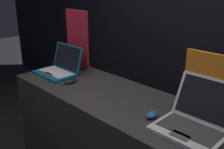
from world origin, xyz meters
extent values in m
cube|color=black|center=(0.00, 1.56, 1.40)|extent=(8.00, 0.05, 2.80)
cube|color=#0F5170|center=(-0.64, 0.24, 0.97)|extent=(0.36, 0.22, 0.02)
cube|color=#B7B7B7|center=(-0.64, 0.26, 0.98)|extent=(0.32, 0.16, 0.00)
cube|color=#3F3F42|center=(-0.64, 0.17, 0.98)|extent=(0.10, 0.05, 0.00)
cube|color=#0F5170|center=(-0.64, 0.38, 1.09)|extent=(0.36, 0.08, 0.22)
cube|color=black|center=(-0.64, 0.38, 1.09)|extent=(0.33, 0.06, 0.19)
ellipsoid|color=black|center=(-0.39, 0.22, 0.98)|extent=(0.06, 0.12, 0.03)
cube|color=black|center=(-0.64, 0.50, 0.97)|extent=(0.15, 0.07, 0.02)
cube|color=red|center=(-0.64, 0.50, 1.23)|extent=(0.28, 0.02, 0.50)
cube|color=#B7B7BC|center=(0.63, 0.23, 0.97)|extent=(0.36, 0.25, 0.02)
cube|color=#2D2D30|center=(0.63, 0.25, 0.98)|extent=(0.32, 0.18, 0.00)
cube|color=#3F3F42|center=(0.63, 0.15, 0.98)|extent=(0.10, 0.06, 0.00)
cube|color=#B7B7BC|center=(0.63, 0.41, 1.10)|extent=(0.36, 0.12, 0.24)
cube|color=black|center=(0.63, 0.40, 1.10)|extent=(0.32, 0.10, 0.20)
ellipsoid|color=navy|center=(0.40, 0.23, 0.98)|extent=(0.06, 0.09, 0.04)
cube|color=black|center=(0.63, 0.47, 0.97)|extent=(0.20, 0.07, 0.02)
cube|color=orange|center=(0.63, 0.47, 1.17)|extent=(0.36, 0.02, 0.36)
camera|label=1|loc=(1.20, -0.89, 1.72)|focal=42.00mm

